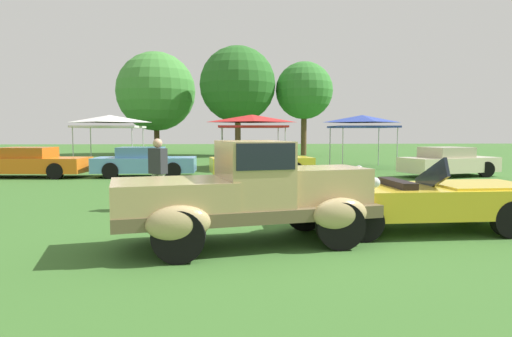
% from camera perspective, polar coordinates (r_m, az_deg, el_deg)
% --- Properties ---
extents(ground_plane, '(120.00, 120.00, 0.00)m').
position_cam_1_polar(ground_plane, '(7.72, 1.24, -9.15)').
color(ground_plane, '#386628').
extents(feature_pickup_truck, '(4.46, 2.53, 1.70)m').
position_cam_1_polar(feature_pickup_truck, '(7.30, -0.95, -3.04)').
color(feature_pickup_truck, brown).
rests_on(feature_pickup_truck, ground_plane).
extents(neighbor_convertible, '(4.39, 1.87, 1.40)m').
position_cam_1_polar(neighbor_convertible, '(9.00, 20.63, -3.70)').
color(neighbor_convertible, yellow).
rests_on(neighbor_convertible, ground_plane).
extents(show_car_orange, '(4.50, 2.06, 1.22)m').
position_cam_1_polar(show_car_orange, '(20.31, -26.78, 0.68)').
color(show_car_orange, orange).
rests_on(show_car_orange, ground_plane).
extents(show_car_skyblue, '(4.07, 1.73, 1.22)m').
position_cam_1_polar(show_car_skyblue, '(18.90, -14.04, 0.78)').
color(show_car_skyblue, '#669EDB').
rests_on(show_car_skyblue, ground_plane).
extents(show_car_yellow, '(4.29, 2.21, 1.22)m').
position_cam_1_polar(show_car_yellow, '(18.29, 0.59, 0.80)').
color(show_car_yellow, yellow).
rests_on(show_car_yellow, ground_plane).
extents(show_car_cream, '(4.32, 2.81, 1.22)m').
position_cam_1_polar(show_car_cream, '(20.02, 23.39, 0.75)').
color(show_car_cream, beige).
rests_on(show_car_cream, ground_plane).
extents(spectator_near_truck, '(0.47, 0.43, 1.69)m').
position_cam_1_polar(spectator_near_truck, '(10.80, -12.39, -0.36)').
color(spectator_near_truck, '#9E998E').
rests_on(spectator_near_truck, ground_plane).
extents(canopy_tent_left_field, '(3.16, 3.16, 2.71)m').
position_cam_1_polar(canopy_tent_left_field, '(24.38, -18.17, 5.83)').
color(canopy_tent_left_field, '#B7B7BC').
rests_on(canopy_tent_left_field, ground_plane).
extents(canopy_tent_center_field, '(3.35, 3.35, 2.71)m').
position_cam_1_polar(canopy_tent_center_field, '(22.64, -0.53, 6.17)').
color(canopy_tent_center_field, '#B7B7BC').
rests_on(canopy_tent_center_field, ground_plane).
extents(canopy_tent_right_field, '(3.03, 3.03, 2.71)m').
position_cam_1_polar(canopy_tent_right_field, '(23.87, 13.41, 5.97)').
color(canopy_tent_right_field, '#B7B7BC').
rests_on(canopy_tent_right_field, ground_plane).
extents(treeline_far_left, '(6.38, 6.38, 8.31)m').
position_cam_1_polar(treeline_far_left, '(37.76, -12.65, 9.55)').
color(treeline_far_left, '#47331E').
rests_on(treeline_far_left, ground_plane).
extents(treeline_mid_left, '(5.78, 5.78, 8.34)m').
position_cam_1_polar(treeline_mid_left, '(34.60, -2.36, 10.66)').
color(treeline_mid_left, brown).
rests_on(treeline_mid_left, ground_plane).
extents(treeline_center, '(4.44, 4.44, 7.26)m').
position_cam_1_polar(treeline_center, '(35.32, 6.16, 9.83)').
color(treeline_center, brown).
rests_on(treeline_center, ground_plane).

